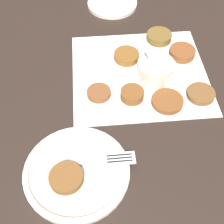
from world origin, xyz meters
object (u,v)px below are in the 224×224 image
sauce_bowl (155,70)px  fork (103,160)px  extra_saucer (112,4)px  serving_plate (77,171)px  fritter_on_plate (66,178)px

sauce_bowl → fork: bearing=-130.6°
extra_saucer → serving_plate: bearing=-110.7°
fork → extra_saucer: bearing=74.3°
fork → serving_plate: bearing=-173.6°
serving_plate → fritter_on_plate: 0.03m
serving_plate → fork: size_ratio=1.26×
fritter_on_plate → extra_saucer: bearing=67.9°
serving_plate → fork: bearing=6.4°
sauce_bowl → fork: sauce_bowl is taller
serving_plate → fritter_on_plate: (-0.02, -0.02, 0.02)m
serving_plate → fritter_on_plate: size_ratio=3.22×
sauce_bowl → extra_saucer: sauce_bowl is taller
serving_plate → extra_saucer: 0.60m
serving_plate → fork: 0.06m
sauce_bowl → serving_plate: size_ratio=0.46×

